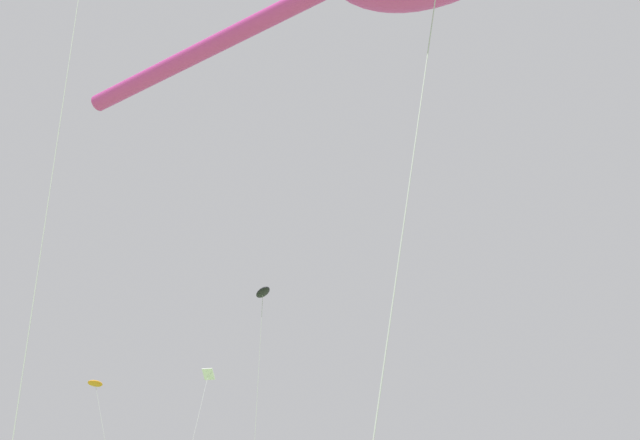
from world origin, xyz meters
TOP-DOWN VIEW (x-y plane):
  - small_kite_diamond_red at (6.59, 29.34)m, footprint 3.73×2.90m
  - small_kite_delta_white at (6.55, 17.58)m, footprint 1.15×1.29m
  - small_kite_streamer_purple at (9.18, 24.41)m, footprint 2.84×1.63m

SIDE VIEW (x-z plane):
  - small_kite_streamer_purple at x=9.18m, z-range 4.51..16.31m
  - small_kite_diamond_red at x=6.59m, z-range 5.42..17.14m
  - small_kite_delta_white at x=6.55m, z-range 5.74..18.05m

